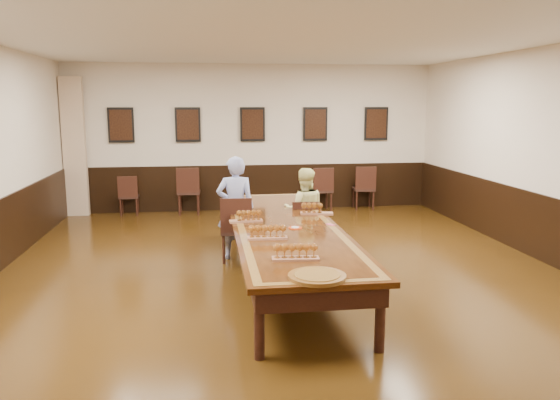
{
  "coord_description": "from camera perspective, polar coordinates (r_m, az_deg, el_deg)",
  "views": [
    {
      "loc": [
        -1.03,
        -7.07,
        2.36
      ],
      "look_at": [
        0.0,
        0.5,
        1.0
      ],
      "focal_mm": 35.0,
      "sensor_mm": 36.0,
      "label": 1
    }
  ],
  "objects": [
    {
      "name": "wall_front",
      "position": [
        2.43,
        18.14,
        -8.73
      ],
      "size": [
        8.0,
        0.02,
        3.2
      ],
      "primitive_type": "cube",
      "color": "beige",
      "rests_on": "floor"
    },
    {
      "name": "flight_b",
      "position": [
        7.99,
        3.67,
        -0.95
      ],
      "size": [
        0.49,
        0.22,
        0.18
      ],
      "color": "brown",
      "rests_on": "conference_table"
    },
    {
      "name": "spare_chair_c",
      "position": [
        12.09,
        4.29,
        1.16
      ],
      "size": [
        0.48,
        0.52,
        0.98
      ],
      "primitive_type": null,
      "rotation": [
        0.0,
        0.0,
        3.2
      ],
      "color": "black",
      "rests_on": "floor"
    },
    {
      "name": "conference_table",
      "position": [
        7.35,
        0.53,
        -3.66
      ],
      "size": [
        1.4,
        5.0,
        0.76
      ],
      "color": "black",
      "rests_on": "floor"
    },
    {
      "name": "ceiling",
      "position": [
        7.19,
        0.56,
        16.88
      ],
      "size": [
        8.0,
        10.0,
        0.02
      ],
      "primitive_type": "cube",
      "color": "white",
      "rests_on": "floor"
    },
    {
      "name": "person_man",
      "position": [
        8.32,
        -4.67,
        -0.82
      ],
      "size": [
        0.59,
        0.4,
        1.58
      ],
      "primitive_type": "imported",
      "rotation": [
        0.0,
        0.0,
        3.11
      ],
      "color": "#4E62C4",
      "rests_on": "floor"
    },
    {
      "name": "floor",
      "position": [
        7.53,
        0.52,
        -8.26
      ],
      "size": [
        8.0,
        10.0,
        0.02
      ],
      "primitive_type": "cube",
      "color": "black",
      "rests_on": "ground"
    },
    {
      "name": "carved_platter",
      "position": [
        5.14,
        3.9,
        -7.95
      ],
      "size": [
        0.66,
        0.66,
        0.04
      ],
      "color": "#573211",
      "rests_on": "conference_table"
    },
    {
      "name": "chair_man",
      "position": [
        8.27,
        -4.62,
        -2.96
      ],
      "size": [
        0.48,
        0.52,
        0.99
      ],
      "primitive_type": null,
      "rotation": [
        0.0,
        0.0,
        3.11
      ],
      "color": "black",
      "rests_on": "floor"
    },
    {
      "name": "spare_chair_d",
      "position": [
        12.42,
        8.73,
        1.31
      ],
      "size": [
        0.5,
        0.53,
        0.98
      ],
      "primitive_type": null,
      "rotation": [
        0.0,
        0.0,
        3.06
      ],
      "color": "black",
      "rests_on": "floor"
    },
    {
      "name": "red_plate_grp",
      "position": [
        7.1,
        1.6,
        -2.94
      ],
      "size": [
        0.18,
        0.18,
        0.02
      ],
      "color": "red",
      "rests_on": "conference_table"
    },
    {
      "name": "curtain",
      "position": [
        12.23,
        -20.68,
        5.19
      ],
      "size": [
        0.45,
        0.18,
        2.9
      ],
      "primitive_type": "cube",
      "color": "tan",
      "rests_on": "floor"
    },
    {
      "name": "pink_phone",
      "position": [
        7.34,
        5.29,
        -2.58
      ],
      "size": [
        0.12,
        0.15,
        0.01
      ],
      "primitive_type": "cube",
      "rotation": [
        0.0,
        0.0,
        0.49
      ],
      "color": "#D9486D",
      "rests_on": "conference_table"
    },
    {
      "name": "wall_back",
      "position": [
        12.15,
        -2.9,
        6.5
      ],
      "size": [
        8.0,
        0.02,
        3.2
      ],
      "primitive_type": "cube",
      "color": "beige",
      "rests_on": "floor"
    },
    {
      "name": "chair_woman",
      "position": [
        8.61,
        2.56,
        -2.84
      ],
      "size": [
        0.45,
        0.48,
        0.87
      ],
      "primitive_type": null,
      "rotation": [
        0.0,
        0.0,
        3.05
      ],
      "color": "black",
      "rests_on": "floor"
    },
    {
      "name": "posters",
      "position": [
        12.06,
        -2.89,
        7.9
      ],
      "size": [
        6.14,
        0.04,
        0.74
      ],
      "color": "black",
      "rests_on": "wall_back"
    },
    {
      "name": "person_woman",
      "position": [
        8.65,
        2.52,
        -1.12
      ],
      "size": [
        0.72,
        0.59,
        1.36
      ],
      "primitive_type": "imported",
      "rotation": [
        0.0,
        0.0,
        3.05
      ],
      "color": "#F8F39B",
      "rests_on": "floor"
    },
    {
      "name": "wainscoting",
      "position": [
        7.38,
        0.53,
        -4.5
      ],
      "size": [
        8.0,
        10.0,
        1.0
      ],
      "color": "black",
      "rests_on": "floor"
    },
    {
      "name": "flight_a",
      "position": [
        7.48,
        -3.49,
        -1.73
      ],
      "size": [
        0.46,
        0.17,
        0.17
      ],
      "color": "brown",
      "rests_on": "conference_table"
    },
    {
      "name": "spare_chair_b",
      "position": [
        11.87,
        -9.51,
        1.0
      ],
      "size": [
        0.49,
        0.53,
        1.02
      ],
      "primitive_type": null,
      "rotation": [
        0.0,
        0.0,
        3.11
      ],
      "color": "black",
      "rests_on": "floor"
    },
    {
      "name": "flight_c",
      "position": [
        6.54,
        -1.32,
        -3.42
      ],
      "size": [
        0.48,
        0.17,
        0.18
      ],
      "color": "brown",
      "rests_on": "conference_table"
    },
    {
      "name": "flight_d",
      "position": [
        5.67,
        1.63,
        -5.5
      ],
      "size": [
        0.5,
        0.19,
        0.18
      ],
      "color": "brown",
      "rests_on": "conference_table"
    },
    {
      "name": "spare_chair_a",
      "position": [
        12.04,
        -15.51,
        0.49
      ],
      "size": [
        0.41,
        0.45,
        0.86
      ],
      "primitive_type": null,
      "rotation": [
        0.0,
        0.0,
        3.17
      ],
      "color": "black",
      "rests_on": "floor"
    }
  ]
}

